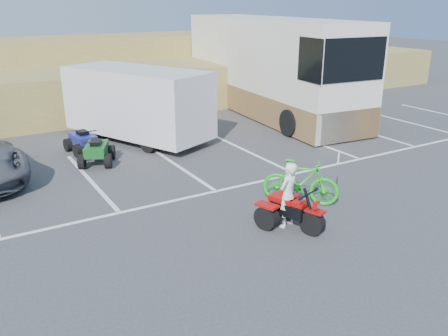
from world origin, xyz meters
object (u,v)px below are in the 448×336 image
cargo_trailer (137,102)px  quad_atv_green (98,164)px  green_dirt_bike (301,182)px  quad_atv_blue (84,152)px  rv_motorhome (269,73)px  rider (288,195)px  red_trike_atv (292,228)px

cargo_trailer → quad_atv_green: (-2.14, -1.94, -1.40)m
green_dirt_bike → cargo_trailer: size_ratio=0.32×
quad_atv_blue → quad_atv_green: size_ratio=0.97×
rv_motorhome → quad_atv_blue: rv_motorhome is taller
green_dirt_bike → rider: bearing=174.9°
quad_atv_green → quad_atv_blue: bearing=116.1°
cargo_trailer → quad_atv_green: bearing=-161.6°
rv_motorhome → quad_atv_green: (-8.94, -3.33, -1.78)m
green_dirt_bike → rv_motorhome: rv_motorhome is taller
quad_atv_blue → quad_atv_green: quad_atv_green is taller
cargo_trailer → quad_atv_blue: 2.63m
quad_atv_blue → rv_motorhome: bearing=4.5°
rider → green_dirt_bike: rider is taller
red_trike_atv → quad_atv_blue: bearing=88.0°
rv_motorhome → quad_atv_blue: (-8.98, -1.88, -1.78)m
green_dirt_bike → quad_atv_blue: green_dirt_bike is taller
rider → rv_motorhome: rv_motorhome is taller
red_trike_atv → cargo_trailer: bearing=73.0°
rider → cargo_trailer: cargo_trailer is taller
red_trike_atv → quad_atv_blue: (-2.52, 8.11, 0.00)m
green_dirt_bike → quad_atv_green: 6.69m
green_dirt_bike → quad_atv_blue: bearing=73.0°
red_trike_atv → quad_atv_green: bearing=91.2°
rv_motorhome → quad_atv_green: 9.71m
quad_atv_blue → quad_atv_green: (0.03, -1.45, 0.00)m
cargo_trailer → quad_atv_blue: size_ratio=4.67×
rider → cargo_trailer: 8.49m
green_dirt_bike → cargo_trailer: bearing=56.7°
green_dirt_bike → rv_motorhome: size_ratio=0.17×
quad_atv_blue → cargo_trailer: bearing=5.3°
red_trike_atv → rider: size_ratio=0.97×
rider → cargo_trailer: bearing=-107.3°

